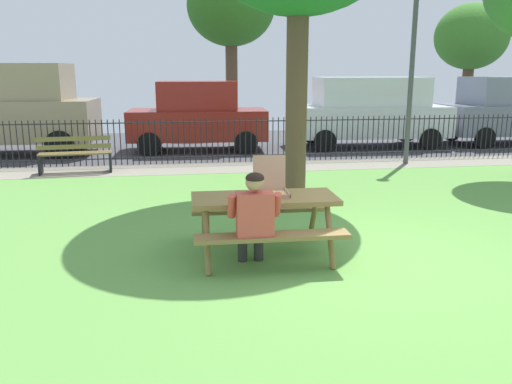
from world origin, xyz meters
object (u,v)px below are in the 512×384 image
parked_car_far_left (6,107)px  far_tree_midleft (231,7)px  adult_at_table (254,217)px  far_tree_center (471,38)px  park_bench_left (75,155)px  parked_car_left (198,116)px  pizza_box_open (271,187)px  picnic_table_foreground (264,210)px  parked_car_center (370,111)px  lamp_post_walkway (412,58)px

parked_car_far_left → far_tree_midleft: (6.71, 5.25, 3.25)m
adult_at_table → far_tree_center: bearing=53.1°
park_bench_left → parked_car_left: parked_car_left is taller
pizza_box_open → far_tree_center: bearing=52.7°
adult_at_table → park_bench_left: 7.19m
far_tree_midleft → picnic_table_foreground: bearing=-94.3°
parked_car_left → parked_car_center: 5.15m
parked_car_center → far_tree_center: bearing=40.6°
pizza_box_open → lamp_post_walkway: bearing=52.7°
pizza_box_open → lamp_post_walkway: (4.48, 5.89, 1.70)m
parked_car_far_left → park_bench_left: bearing=-52.5°
picnic_table_foreground → parked_car_far_left: size_ratio=0.38×
picnic_table_foreground → park_bench_left: size_ratio=1.12×
lamp_post_walkway → parked_car_center: bearing=87.9°
pizza_box_open → far_tree_midleft: bearing=86.1°
lamp_post_walkway → far_tree_center: 10.35m
parked_car_left → parked_car_center: bearing=0.0°
park_bench_left → lamp_post_walkway: (7.94, 0.02, 2.15)m
park_bench_left → lamp_post_walkway: bearing=0.2°
far_tree_midleft → pizza_box_open: bearing=-93.9°
parked_car_center → park_bench_left: bearing=-159.7°
lamp_post_walkway → far_tree_midleft: bearing=113.2°
pizza_box_open → park_bench_left: size_ratio=0.29×
parked_car_center → parked_car_left: bearing=-180.0°
picnic_table_foreground → adult_at_table: adult_at_table is taller
picnic_table_foreground → parked_car_far_left: 10.59m
lamp_post_walkway → far_tree_midleft: (-3.51, 8.20, 1.99)m
pizza_box_open → far_tree_center: far_tree_center is taller
picnic_table_foreground → far_tree_midleft: bearing=85.7°
pizza_box_open → lamp_post_walkway: size_ratio=0.11×
parked_car_far_left → far_tree_center: (16.46, 5.25, 2.24)m
pizza_box_open → adult_at_table: bearing=-117.0°
pizza_box_open → parked_car_center: 9.96m
pizza_box_open → parked_car_far_left: bearing=123.0°
pizza_box_open → adult_at_table: (-0.30, -0.59, -0.20)m
adult_at_table → parked_car_far_left: bearing=120.0°
picnic_table_foreground → lamp_post_walkway: bearing=52.5°
park_bench_left → far_tree_midleft: 10.22m
parked_car_center → pizza_box_open: bearing=-117.4°
adult_at_table → parked_car_far_left: (-5.44, 9.43, 0.65)m
picnic_table_foreground → parked_car_left: 8.95m
pizza_box_open → parked_car_far_left: (-5.74, 8.84, 0.45)m
picnic_table_foreground → park_bench_left: (-3.37, 5.96, -0.18)m
parked_car_left → adult_at_table: bearing=-88.4°
picnic_table_foreground → adult_at_table: bearing=-112.3°
parked_car_center → far_tree_center: far_tree_center is taller
lamp_post_walkway → parked_car_far_left: bearing=163.9°
parked_car_far_left → far_tree_center: bearing=17.7°
parked_car_left → picnic_table_foreground: bearing=-87.0°
park_bench_left → far_tree_midleft: size_ratio=0.27×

